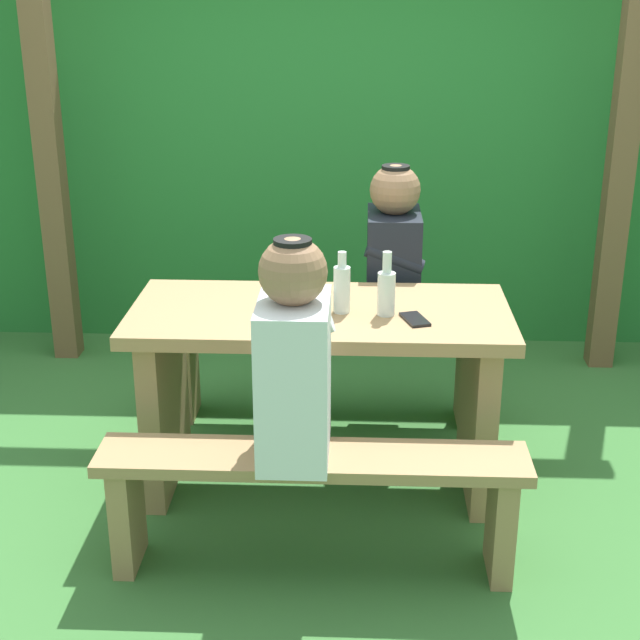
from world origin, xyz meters
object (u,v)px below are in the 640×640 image
object	(u,v)px
bottle_left	(386,290)
bench_near	(312,487)
cell_phone	(415,319)
bench_far	(326,354)
person_black_coat	(393,256)
bottle_right	(342,287)
person_white_shirt	(294,358)
picnic_table	(320,366)
drinking_glass	(318,303)

from	to	relation	value
bottle_left	bench_near	bearing A→B (deg)	-115.05
cell_phone	bench_far	bearing A→B (deg)	98.81
person_black_coat	bottle_left	xyz separation A→B (m)	(-0.04, -0.61, 0.05)
bench_far	bottle_right	size ratio (longest dim) A/B	6.15
bottle_right	person_black_coat	bearing A→B (deg)	70.78
bench_far	person_white_shirt	xyz separation A→B (m)	(-0.06, -1.12, 0.45)
person_white_shirt	person_black_coat	world-z (taller)	same
person_black_coat	bottle_right	world-z (taller)	person_black_coat
bench_near	person_white_shirt	bearing A→B (deg)	176.62
picnic_table	bottle_right	distance (m)	0.34
bench_far	bottle_left	world-z (taller)	bottle_left
picnic_table	bottle_left	size ratio (longest dim) A/B	5.92
person_black_coat	drinking_glass	size ratio (longest dim) A/B	9.45
person_white_shirt	drinking_glass	bearing A→B (deg)	84.42
person_white_shirt	drinking_glass	distance (m)	0.53
bench_far	bottle_right	bearing A→B (deg)	-82.24
person_black_coat	picnic_table	bearing A→B (deg)	-116.95
drinking_glass	bottle_right	world-z (taller)	bottle_right
picnic_table	person_black_coat	xyz separation A→B (m)	(0.28, 0.56, 0.27)
drinking_glass	picnic_table	bearing A→B (deg)	82.23
bench_far	bottle_left	size ratio (longest dim) A/B	5.92
person_white_shirt	cell_phone	xyz separation A→B (m)	(0.40, 0.45, -0.03)
bench_far	drinking_glass	world-z (taller)	drinking_glass
person_black_coat	drinking_glass	distance (m)	0.66
bottle_left	cell_phone	xyz separation A→B (m)	(0.10, -0.06, -0.09)
bench_near	bottle_right	bearing A→B (deg)	81.50
bench_near	person_black_coat	world-z (taller)	person_black_coat
person_white_shirt	cell_phone	bearing A→B (deg)	48.72
bench_far	person_black_coat	xyz separation A→B (m)	(0.28, -0.00, 0.45)
bench_far	person_white_shirt	bearing A→B (deg)	-92.86
bench_near	cell_phone	world-z (taller)	cell_phone
bench_far	drinking_glass	distance (m)	0.75
bench_near	drinking_glass	distance (m)	0.69
bottle_right	drinking_glass	bearing A→B (deg)	-173.42
person_white_shirt	bottle_right	bearing A→B (deg)	75.67
bottle_right	person_white_shirt	bearing A→B (deg)	-104.33
bench_far	drinking_glass	size ratio (longest dim) A/B	18.40
drinking_glass	bottle_right	bearing A→B (deg)	6.58
person_black_coat	drinking_glass	bearing A→B (deg)	-115.92
person_black_coat	cell_phone	distance (m)	0.67
person_black_coat	bottle_right	distance (m)	0.62
picnic_table	person_black_coat	world-z (taller)	person_black_coat
picnic_table	person_black_coat	distance (m)	0.68
bench_near	bottle_right	world-z (taller)	bottle_right
person_white_shirt	person_black_coat	size ratio (longest dim) A/B	1.00
bench_near	person_white_shirt	size ratio (longest dim) A/B	1.95
picnic_table	bottle_left	world-z (taller)	bottle_left
picnic_table	bench_near	world-z (taller)	picnic_table
drinking_glass	bottle_left	xyz separation A→B (m)	(0.25, -0.01, 0.05)
person_white_shirt	person_black_coat	distance (m)	1.17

